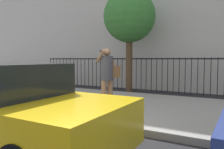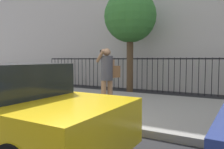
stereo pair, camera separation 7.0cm
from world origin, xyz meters
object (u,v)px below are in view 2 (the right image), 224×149
at_px(taxi_yellow, 5,107).
at_px(street_tree_near, 130,17).
at_px(street_bench, 43,79).
at_px(pedestrian_on_phone, 108,73).

bearing_deg(taxi_yellow, street_tree_near, 96.49).
height_order(taxi_yellow, street_bench, taxi_yellow).
bearing_deg(street_bench, street_tree_near, 29.34).
height_order(pedestrian_on_phone, street_tree_near, street_tree_near).
distance_m(pedestrian_on_phone, street_bench, 4.65).
bearing_deg(street_tree_near, street_bench, -150.66).
bearing_deg(street_tree_near, taxi_yellow, -83.51).
xyz_separation_m(taxi_yellow, street_tree_near, (-0.75, 6.64, 2.67)).
height_order(taxi_yellow, street_tree_near, street_tree_near).
xyz_separation_m(taxi_yellow, pedestrian_on_phone, (0.18, 3.13, 0.43)).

